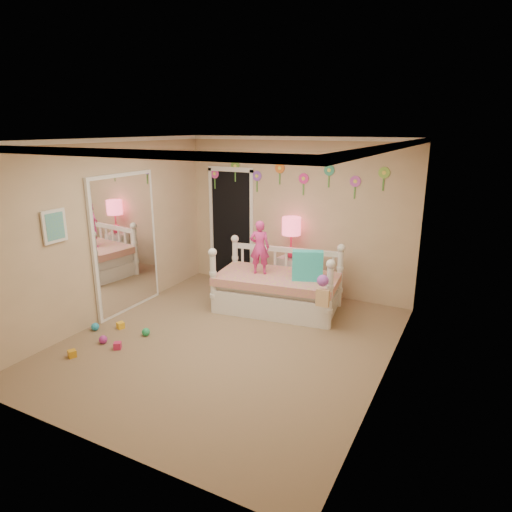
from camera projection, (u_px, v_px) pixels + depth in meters
The scene contains 18 objects.
floor at pixel (229, 342), 5.94m from camera, with size 4.00×4.50×0.01m, color #7F684C.
ceiling at pixel (225, 140), 5.21m from camera, with size 4.00×4.50×0.01m, color white.
back_wall at pixel (296, 217), 7.49m from camera, with size 4.00×0.01×2.60m, color tan.
left_wall at pixel (108, 231), 6.46m from camera, with size 0.01×4.50×2.60m, color tan.
right_wall at pixel (391, 270), 4.69m from camera, with size 0.01×4.50×2.60m, color tan.
crown_molding at pixel (225, 142), 5.22m from camera, with size 4.00×4.50×0.06m, color white, non-canonical shape.
daybed at pixel (278, 278), 6.88m from camera, with size 1.87×1.01×1.01m, color white, non-canonical shape.
pillow_turquoise at pixel (307, 266), 6.57m from camera, with size 0.45×0.16×0.45m, color #26C1BE.
pillow_lime at pixel (305, 266), 6.77m from camera, with size 0.34×0.13×0.32m, color #A8D841.
child at pixel (260, 247), 6.82m from camera, with size 0.30×0.20×0.83m, color #E53491.
nightstand at pixel (290, 276), 7.59m from camera, with size 0.38×0.29×0.64m, color white.
table_lamp at pixel (291, 231), 7.37m from camera, with size 0.31×0.31×0.69m.
closet_doorway at pixel (231, 225), 8.11m from camera, with size 0.90×0.04×2.07m, color black.
flower_decals at pixel (291, 178), 7.35m from camera, with size 3.40×0.02×0.50m, color #B2668C, non-canonical shape.
mirror_closet at pixel (126, 244), 6.76m from camera, with size 0.07×1.30×2.10m, color white.
wall_picture at pixel (54, 226), 5.60m from camera, with size 0.05×0.34×0.42m, color white.
hanging_bag at pixel (322, 292), 6.01m from camera, with size 0.20×0.16×0.36m, color beige, non-canonical shape.
toy_scatter at pixel (96, 342), 5.83m from camera, with size 0.80×1.30×0.11m, color #996666, non-canonical shape.
Camera 1 is at (2.79, -4.62, 2.75)m, focal length 31.46 mm.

